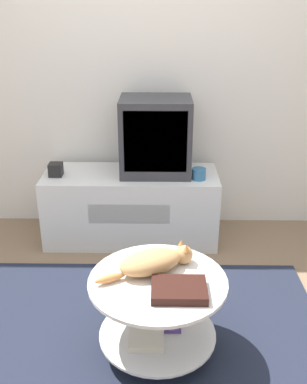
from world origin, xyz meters
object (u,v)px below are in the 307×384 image
(dvd_box, at_px, (179,290))
(tv, at_px, (156,136))
(cat, at_px, (154,261))
(speaker, at_px, (56,170))

(dvd_box, bearing_deg, tv, 95.14)
(dvd_box, xyz_separation_m, cat, (-0.12, 0.19, 0.03))
(cat, bearing_deg, speaker, 96.42)
(dvd_box, relative_size, cat, 0.53)
(speaker, bearing_deg, cat, -56.80)
(speaker, height_order, cat, speaker)
(tv, relative_size, dvd_box, 2.13)
(tv, height_order, cat, tv)
(tv, height_order, speaker, tv)
(dvd_box, height_order, cat, cat)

